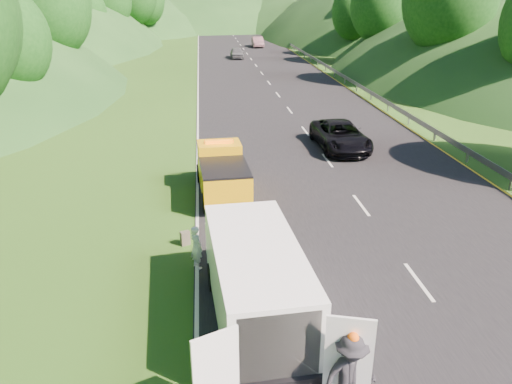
{
  "coord_description": "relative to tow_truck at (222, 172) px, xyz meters",
  "views": [
    {
      "loc": [
        -3.48,
        -14.75,
        8.49
      ],
      "look_at": [
        -1.61,
        2.82,
        1.3
      ],
      "focal_mm": 35.0,
      "sensor_mm": 36.0,
      "label": 1
    }
  ],
  "objects": [
    {
      "name": "dist_car_a",
      "position": [
        3.99,
        47.14,
        -1.1
      ],
      "size": [
        1.64,
        4.09,
        1.39
      ],
      "primitive_type": "imported",
      "color": "#4F5054",
      "rests_on": "ground"
    },
    {
      "name": "woman",
      "position": [
        -1.1,
        -6.19,
        -1.1
      ],
      "size": [
        0.63,
        0.67,
        1.49
      ],
      "primitive_type": "imported",
      "rotation": [
        0.0,
        0.0,
        2.17
      ],
      "color": "white",
      "rests_on": "ground"
    },
    {
      "name": "dist_car_b",
      "position": [
        8.25,
        60.76,
        -1.1
      ],
      "size": [
        1.63,
        4.66,
        1.54
      ],
      "primitive_type": "imported",
      "color": "brown",
      "rests_on": "ground"
    },
    {
      "name": "child",
      "position": [
        0.32,
        -6.7,
        -1.1
      ],
      "size": [
        0.58,
        0.54,
        0.96
      ],
      "primitive_type": "imported",
      "rotation": [
        0.0,
        0.0,
        -0.49
      ],
      "color": "tan",
      "rests_on": "ground"
    },
    {
      "name": "hills_backdrop",
      "position": [
        9.29,
        128.87,
        -1.1
      ],
      "size": [
        201.0,
        288.6,
        44.0
      ],
      "primitive_type": null,
      "color": "#2D5B23",
      "rests_on": "ground"
    },
    {
      "name": "tree_line_left",
      "position": [
        -16.21,
        54.17,
        -1.1
      ],
      "size": [
        14.0,
        140.0,
        14.0
      ],
      "primitive_type": null,
      "color": "#22591A",
      "rests_on": "ground"
    },
    {
      "name": "passing_suv",
      "position": [
        6.99,
        6.22,
        -1.1
      ],
      "size": [
        2.65,
        5.55,
        1.53
      ],
      "primitive_type": "imported",
      "rotation": [
        0.0,
        0.0,
        0.02
      ],
      "color": "black",
      "rests_on": "ground"
    },
    {
      "name": "guardrail",
      "position": [
        13.09,
        46.67,
        -1.1
      ],
      "size": [
        0.06,
        140.0,
        1.52
      ],
      "primitive_type": "cube",
      "color": "gray",
      "rests_on": "ground"
    },
    {
      "name": "ground",
      "position": [
        2.79,
        -5.83,
        -1.1
      ],
      "size": [
        320.0,
        320.0,
        0.0
      ],
      "primitive_type": "plane",
      "color": "#38661E",
      "rests_on": "ground"
    },
    {
      "name": "tree_line_right",
      "position": [
        25.79,
        54.17,
        -1.1
      ],
      "size": [
        14.0,
        140.0,
        14.0
      ],
      "primitive_type": null,
      "color": "#22591A",
      "rests_on": "ground"
    },
    {
      "name": "tow_truck",
      "position": [
        0.0,
        0.0,
        0.0
      ],
      "size": [
        2.27,
        5.34,
        2.24
      ],
      "rotation": [
        0.0,
        0.0,
        0.06
      ],
      "color": "black",
      "rests_on": "ground"
    },
    {
      "name": "white_van",
      "position": [
        0.5,
        -9.2,
        0.28
      ],
      "size": [
        3.75,
        7.02,
        2.43
      ],
      "rotation": [
        0.0,
        0.0,
        0.07
      ],
      "color": "black",
      "rests_on": "ground"
    },
    {
      "name": "suitcase",
      "position": [
        -1.53,
        -4.57,
        -0.83
      ],
      "size": [
        0.38,
        0.3,
        0.53
      ],
      "primitive_type": "cube",
      "rotation": [
        0.0,
        0.0,
        0.43
      ],
      "color": "#514C3D",
      "rests_on": "ground"
    },
    {
      "name": "road_surface",
      "position": [
        5.79,
        34.17,
        -1.09
      ],
      "size": [
        14.0,
        200.0,
        0.02
      ],
      "primitive_type": "cube",
      "color": "black",
      "rests_on": "ground"
    }
  ]
}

